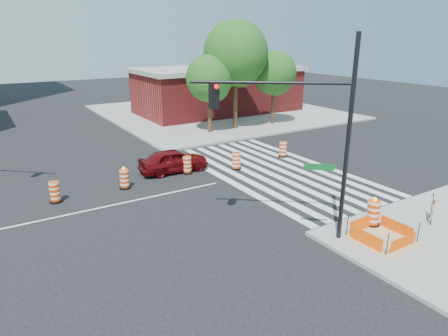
# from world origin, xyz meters

# --- Properties ---
(ground) EXTENTS (120.00, 120.00, 0.00)m
(ground) POSITION_xyz_m (0.00, 0.00, 0.00)
(ground) COLOR black
(ground) RESTS_ON ground
(sidewalk_ne) EXTENTS (22.00, 22.00, 0.15)m
(sidewalk_ne) POSITION_xyz_m (18.00, 18.00, 0.07)
(sidewalk_ne) COLOR gray
(sidewalk_ne) RESTS_ON ground
(crosswalk_east) EXTENTS (6.75, 13.50, 0.01)m
(crosswalk_east) POSITION_xyz_m (10.95, 0.00, 0.01)
(crosswalk_east) COLOR silver
(crosswalk_east) RESTS_ON ground
(lane_centerline) EXTENTS (14.00, 0.12, 0.01)m
(lane_centerline) POSITION_xyz_m (0.00, 0.00, 0.01)
(lane_centerline) COLOR silver
(lane_centerline) RESTS_ON ground
(excavation_pit) EXTENTS (2.20, 2.20, 0.90)m
(excavation_pit) POSITION_xyz_m (9.00, -9.00, 0.22)
(excavation_pit) COLOR tan
(excavation_pit) RESTS_ON ground
(brick_storefront) EXTENTS (16.50, 8.50, 4.60)m
(brick_storefront) POSITION_xyz_m (18.00, 18.00, 2.32)
(brick_storefront) COLOR maroon
(brick_storefront) RESTS_ON ground
(red_coupe) EXTENTS (4.09, 1.80, 1.37)m
(red_coupe) POSITION_xyz_m (5.90, 2.97, 0.69)
(red_coupe) COLOR #57070B
(red_coupe) RESTS_ON ground
(signal_pole_se) EXTENTS (4.59, 3.61, 7.55)m
(signal_pole_se) POSITION_xyz_m (6.51, -7.05, 4.64)
(signal_pole_se) COLOR black
(signal_pole_se) RESTS_ON ground
(pit_drum) EXTENTS (0.64, 0.64, 1.25)m
(pit_drum) POSITION_xyz_m (9.69, -8.02, 0.67)
(pit_drum) COLOR black
(pit_drum) RESTS_ON ground
(barricade) EXTENTS (0.82, 0.55, 1.11)m
(barricade) POSITION_xyz_m (12.13, -9.03, 0.76)
(barricade) COLOR #E63C04
(barricade) RESTS_ON ground
(tree_north_c) EXTENTS (3.74, 3.68, 6.26)m
(tree_north_c) POSITION_xyz_m (12.59, 10.31, 4.20)
(tree_north_c) COLOR #382314
(tree_north_c) RESTS_ON ground
(tree_north_d) EXTENTS (5.22, 5.22, 8.88)m
(tree_north_d) POSITION_xyz_m (15.10, 10.37, 5.96)
(tree_north_d) COLOR #382314
(tree_north_d) RESTS_ON ground
(tree_north_e) EXTENTS (3.81, 3.81, 6.48)m
(tree_north_e) POSITION_xyz_m (18.93, 10.17, 4.35)
(tree_north_e) COLOR #382314
(tree_north_e) RESTS_ON ground
(median_drum_3) EXTENTS (0.60, 0.60, 1.02)m
(median_drum_3) POSITION_xyz_m (-0.82, 1.80, 0.48)
(median_drum_3) COLOR black
(median_drum_3) RESTS_ON ground
(median_drum_4) EXTENTS (0.60, 0.60, 1.18)m
(median_drum_4) POSITION_xyz_m (2.58, 1.83, 0.49)
(median_drum_4) COLOR black
(median_drum_4) RESTS_ON ground
(median_drum_5) EXTENTS (0.60, 0.60, 1.02)m
(median_drum_5) POSITION_xyz_m (6.43, 2.27, 0.48)
(median_drum_5) COLOR black
(median_drum_5) RESTS_ON ground
(median_drum_6) EXTENTS (0.60, 0.60, 1.02)m
(median_drum_6) POSITION_xyz_m (9.26, 1.41, 0.48)
(median_drum_6) COLOR black
(median_drum_6) RESTS_ON ground
(median_drum_7) EXTENTS (0.60, 0.60, 1.02)m
(median_drum_7) POSITION_xyz_m (13.27, 1.93, 0.48)
(median_drum_7) COLOR black
(median_drum_7) RESTS_ON ground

